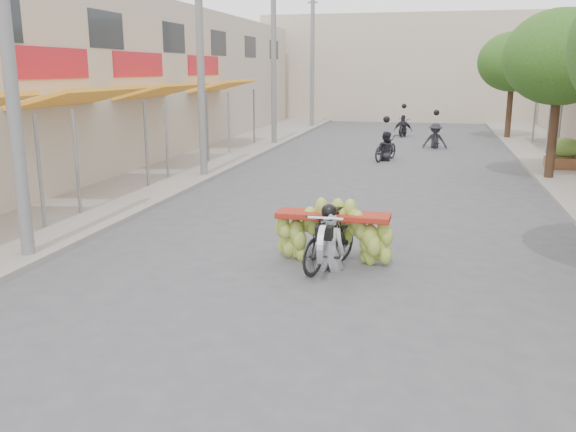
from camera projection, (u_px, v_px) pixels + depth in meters
The scene contains 16 objects.
ground at pixel (267, 366), 7.25m from camera, with size 120.00×120.00×0.00m, color #4C4C51.
sidewalk_left at pixel (193, 161), 22.99m from camera, with size 4.00×60.00×0.12m, color gray.
shophouse_row_left at pixel (53, 82), 22.46m from camera, with size 9.77×40.00×6.00m.
far_building at pixel (410, 68), 42.37m from camera, with size 20.00×6.00×7.00m, color #BDAB95.
utility_pole_near at pixel (6, 34), 10.35m from camera, with size 0.60×0.24×8.00m.
utility_pole_mid at pixel (200, 50), 18.87m from camera, with size 0.60×0.24×8.00m.
utility_pole_far at pixel (274, 56), 27.38m from camera, with size 0.60×0.24×8.00m.
utility_pole_back at pixel (312, 59), 35.89m from camera, with size 0.60×0.24×8.00m.
street_tree_mid at pixel (561, 58), 18.39m from camera, with size 3.40×3.40×5.25m.
street_tree_far at pixel (513, 62), 29.74m from camera, with size 3.40×3.40×5.25m.
produce_crate_far at pixel (565, 151), 20.82m from camera, with size 1.20×0.88×1.16m.
banana_motorbike at pixel (331, 230), 10.78m from camera, with size 2.20×1.92×1.97m.
pedestrian at pixel (566, 141), 20.77m from camera, with size 0.97×0.64×1.86m.
bg_motorbike_a at pixel (386, 142), 23.42m from camera, with size 1.17×1.84×1.95m.
bg_motorbike_b at pixel (436, 129), 27.01m from camera, with size 1.07×1.69×1.95m.
bg_motorbike_c at pixel (403, 121), 31.78m from camera, with size 1.01×1.64×1.95m.
Camera 1 is at (1.77, -6.39, 3.44)m, focal length 38.00 mm.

